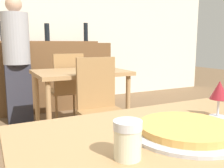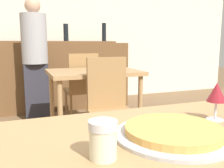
{
  "view_description": "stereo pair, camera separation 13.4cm",
  "coord_description": "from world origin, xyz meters",
  "px_view_note": "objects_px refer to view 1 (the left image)",
  "views": [
    {
      "loc": [
        -0.58,
        -0.64,
        1.07
      ],
      "look_at": [
        0.02,
        0.55,
        0.85
      ],
      "focal_mm": 40.0,
      "sensor_mm": 36.0,
      "label": 1
    },
    {
      "loc": [
        -0.46,
        -0.69,
        1.07
      ],
      "look_at": [
        0.02,
        0.55,
        0.85
      ],
      "focal_mm": 40.0,
      "sensor_mm": 36.0,
      "label": 2
    }
  ],
  "objects_px": {
    "person_standing": "(17,56)",
    "wine_glass": "(219,91)",
    "pizza_tray": "(185,129)",
    "cheese_shaker": "(128,139)",
    "chair_far_side_back": "(67,85)",
    "chair_far_side_front": "(100,102)"
  },
  "relations": [
    {
      "from": "chair_far_side_back",
      "to": "cheese_shaker",
      "type": "height_order",
      "value": "chair_far_side_back"
    },
    {
      "from": "pizza_tray",
      "to": "cheese_shaker",
      "type": "xyz_separation_m",
      "value": [
        -0.28,
        -0.07,
        0.04
      ]
    },
    {
      "from": "pizza_tray",
      "to": "person_standing",
      "type": "distance_m",
      "value": 2.87
    },
    {
      "from": "cheese_shaker",
      "to": "chair_far_side_front",
      "type": "bearing_deg",
      "value": 68.78
    },
    {
      "from": "cheese_shaker",
      "to": "pizza_tray",
      "type": "bearing_deg",
      "value": 14.31
    },
    {
      "from": "chair_far_side_back",
      "to": "cheese_shaker",
      "type": "relative_size",
      "value": 8.6
    },
    {
      "from": "chair_far_side_back",
      "to": "pizza_tray",
      "type": "relative_size",
      "value": 2.31
    },
    {
      "from": "cheese_shaker",
      "to": "person_standing",
      "type": "bearing_deg",
      "value": 89.57
    },
    {
      "from": "cheese_shaker",
      "to": "wine_glass",
      "type": "distance_m",
      "value": 0.58
    },
    {
      "from": "chair_far_side_back",
      "to": "person_standing",
      "type": "bearing_deg",
      "value": -36.67
    },
    {
      "from": "pizza_tray",
      "to": "wine_glass",
      "type": "bearing_deg",
      "value": 19.32
    },
    {
      "from": "pizza_tray",
      "to": "chair_far_side_front",
      "type": "bearing_deg",
      "value": 78.26
    },
    {
      "from": "person_standing",
      "to": "chair_far_side_front",
      "type": "bearing_deg",
      "value": -69.52
    },
    {
      "from": "chair_far_side_back",
      "to": "pizza_tray",
      "type": "height_order",
      "value": "chair_far_side_back"
    },
    {
      "from": "chair_far_side_front",
      "to": "pizza_tray",
      "type": "distance_m",
      "value": 1.44
    },
    {
      "from": "wine_glass",
      "to": "person_standing",
      "type": "bearing_deg",
      "value": 100.88
    },
    {
      "from": "pizza_tray",
      "to": "wine_glass",
      "type": "height_order",
      "value": "wine_glass"
    },
    {
      "from": "chair_far_side_front",
      "to": "pizza_tray",
      "type": "height_order",
      "value": "chair_far_side_front"
    },
    {
      "from": "pizza_tray",
      "to": "cheese_shaker",
      "type": "height_order",
      "value": "cheese_shaker"
    },
    {
      "from": "chair_far_side_front",
      "to": "wine_glass",
      "type": "xyz_separation_m",
      "value": [
        -0.02,
        -1.3,
        0.33
      ]
    },
    {
      "from": "cheese_shaker",
      "to": "wine_glass",
      "type": "xyz_separation_m",
      "value": [
        0.55,
        0.17,
        0.06
      ]
    },
    {
      "from": "person_standing",
      "to": "wine_glass",
      "type": "distance_m",
      "value": 2.81
    }
  ]
}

